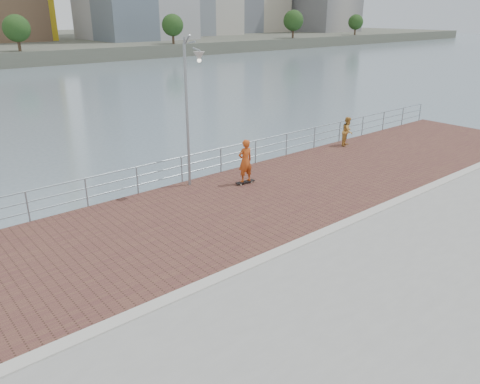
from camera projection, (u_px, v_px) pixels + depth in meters
water at (281, 307)px, 14.69m from camera, size 400.00×400.00×0.00m
seawall at (435, 369)px, 10.75m from camera, size 40.00×24.00×2.00m
brick_lane at (211, 213)px, 16.54m from camera, size 40.00×6.80×0.02m
curb at (283, 250)px, 13.95m from camera, size 40.00×0.40×0.06m
guardrail at (160, 172)px, 18.72m from camera, size 39.06×0.06×1.13m
street_lamp at (192, 88)px, 17.51m from camera, size 0.41×1.20×5.64m
skateboard at (245, 182)px, 19.36m from camera, size 0.87×0.30×0.10m
skateboarder at (245, 161)px, 19.03m from camera, size 0.69×0.49×1.79m
bystander at (348, 131)px, 24.64m from camera, size 0.90×0.81×1.53m
shoreline_trees at (51, 27)px, 79.85m from camera, size 169.07×4.97×6.63m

